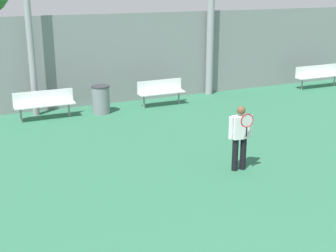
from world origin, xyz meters
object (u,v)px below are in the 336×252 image
Objects in this scene: trash_bin at (101,99)px; bench_courtside_near at (44,102)px; tennis_player at (240,135)px; bench_adjacent_court at (318,74)px; bench_courtside_far at (161,90)px.

bench_courtside_near is at bearing 176.43° from trash_bin.
tennis_player is 9.86m from bench_adjacent_court.
bench_adjacent_court is at bearing 0.00° from bench_courtside_near.
bench_courtside_near is 2.02× the size of trash_bin.
trash_bin is at bearing -177.08° from bench_courtside_far.
bench_adjacent_court is 9.19m from trash_bin.
bench_courtside_far is 7.00m from bench_adjacent_court.
tennis_player is at bearing -96.91° from bench_courtside_far.
trash_bin reaches higher than bench_adjacent_court.
tennis_player reaches higher than trash_bin.
bench_courtside_far is 0.78× the size of bench_adjacent_court.
tennis_player is at bearing -76.42° from trash_bin.
tennis_player is 6.16m from bench_courtside_far.
bench_courtside_far is 1.79× the size of trash_bin.
tennis_player is 0.91× the size of bench_courtside_far.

